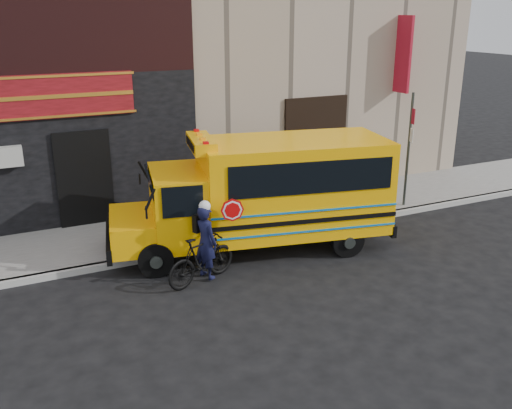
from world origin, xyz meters
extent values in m
plane|color=black|center=(0.00, 0.00, 0.00)|extent=(120.00, 120.00, 0.00)
cube|color=#A0A09A|center=(0.00, 2.60, 0.07)|extent=(40.00, 0.20, 0.15)
cube|color=slate|center=(0.00, 4.10, 0.07)|extent=(40.00, 3.00, 0.15)
cube|color=black|center=(-5.00, 5.55, 2.15)|extent=(10.00, 0.30, 4.00)
cube|color=black|center=(-3.20, 5.40, 1.40)|extent=(1.30, 0.10, 2.50)
cube|color=maroon|center=(7.00, 5.15, 4.35)|extent=(0.10, 0.70, 2.40)
cylinder|color=black|center=(-2.35, 1.73, 0.40)|extent=(0.84, 0.43, 0.80)
cylinder|color=black|center=(-1.98, 3.59, 0.40)|extent=(0.84, 0.43, 0.80)
cylinder|color=black|center=(2.16, 0.81, 0.40)|extent=(0.84, 0.43, 0.80)
cylinder|color=black|center=(2.53, 2.67, 0.40)|extent=(0.84, 0.43, 0.80)
cube|color=#FFAC05|center=(-2.60, 2.75, 0.80)|extent=(1.38, 2.16, 0.70)
cube|color=black|center=(-3.14, 2.86, 0.55)|extent=(0.52, 2.03, 0.35)
cube|color=#FFAC05|center=(-1.53, 2.53, 1.30)|extent=(1.59, 2.30, 1.70)
cube|color=black|center=(-2.09, 2.64, 1.70)|extent=(0.42, 1.78, 0.90)
cube|color=#FFAC05|center=(1.27, 1.96, 1.62)|extent=(4.85, 3.05, 2.25)
cube|color=black|center=(3.50, 1.51, 0.55)|extent=(0.55, 2.18, 0.30)
cube|color=black|center=(1.14, 0.85, 2.10)|extent=(3.83, 0.81, 0.75)
cube|color=#FFAC05|center=(-0.94, 2.41, 2.78)|extent=(0.81, 1.67, 0.28)
cylinder|color=#C60708|center=(-0.76, 1.05, 1.55)|extent=(0.52, 0.13, 0.52)
cylinder|color=#363D38|center=(5.65, 2.95, 1.75)|extent=(0.08, 0.08, 3.50)
cube|color=maroon|center=(5.62, 2.87, 2.84)|extent=(0.11, 0.30, 0.44)
cube|color=white|center=(5.62, 2.87, 2.29)|extent=(0.11, 0.30, 0.38)
imported|color=black|center=(-1.52, 1.00, 0.55)|extent=(1.89, 1.10, 1.09)
imported|color=black|center=(-1.38, 1.10, 0.84)|extent=(0.60, 0.72, 1.68)
camera|label=1|loc=(-5.34, -9.79, 5.69)|focal=40.00mm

